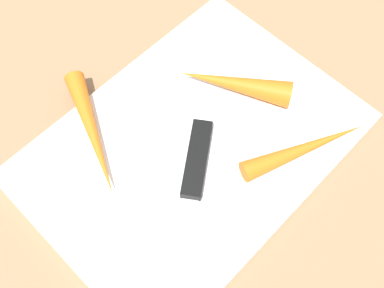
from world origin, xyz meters
TOP-DOWN VIEW (x-y plane):
  - ground_plane at (0.00, 0.00)m, footprint 1.40×1.40m
  - cutting_board at (0.00, 0.00)m, footprint 0.36×0.26m
  - knife at (0.02, 0.03)m, footprint 0.17×0.13m
  - carrot_shortest at (-0.08, -0.01)m, footprint 0.09×0.13m
  - carrot_longest at (0.07, -0.08)m, footprint 0.09×0.15m
  - carrot_medium at (-0.08, 0.09)m, footprint 0.14×0.08m

SIDE VIEW (x-z plane):
  - ground_plane at x=0.00m, z-range 0.00..0.00m
  - cutting_board at x=0.00m, z-range 0.00..0.01m
  - knife at x=0.02m, z-range 0.01..0.02m
  - carrot_medium at x=-0.08m, z-range 0.01..0.04m
  - carrot_longest at x=0.07m, z-range 0.01..0.04m
  - carrot_shortest at x=-0.08m, z-range 0.01..0.04m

